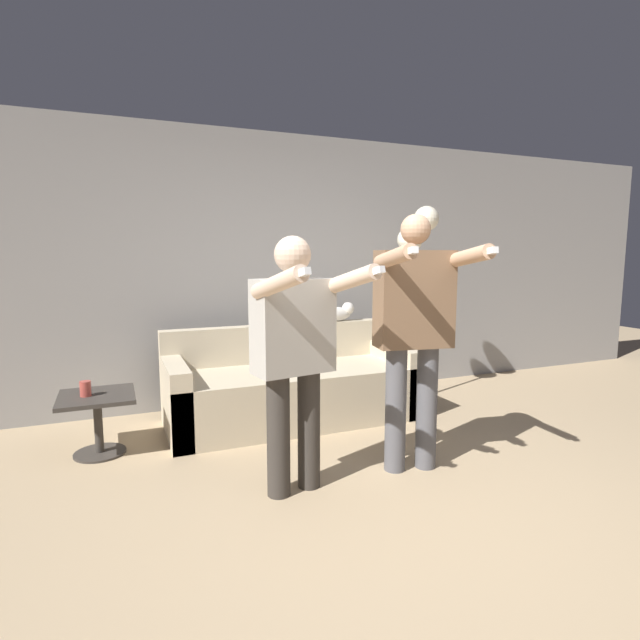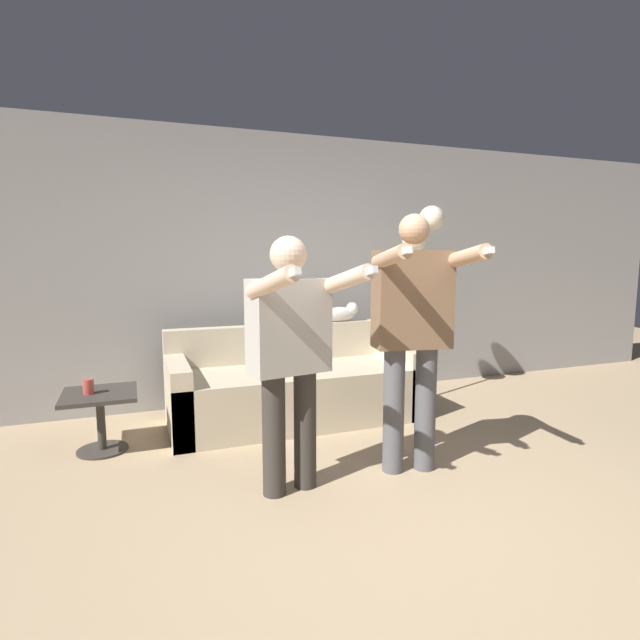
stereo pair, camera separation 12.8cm
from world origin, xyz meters
The scene contains 9 objects.
ground_plane centered at (0.00, 0.00, 0.00)m, with size 16.00×16.00×0.00m, color tan.
wall_back centered at (0.00, 2.58, 1.30)m, with size 10.00×0.05×2.60m.
couch centered at (-0.05, 1.87, 0.28)m, with size 2.14×0.87×0.80m.
person_left centered at (-0.48, 0.59, 0.91)m, with size 0.62×0.73×1.55m.
person_right centered at (0.35, 0.59, 1.00)m, with size 0.64×0.75×1.70m.
cat centered at (0.54, 2.20, 0.88)m, with size 0.46×0.12×0.18m.
floor_lamp centered at (1.27, 1.95, 1.57)m, with size 0.42×0.27×1.90m.
side_table centered at (-1.60, 1.68, 0.33)m, with size 0.52×0.52×0.45m.
cup centered at (-1.67, 1.67, 0.50)m, with size 0.08×0.08×0.11m.
Camera 2 is at (-1.34, -2.20, 1.45)m, focal length 28.00 mm.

